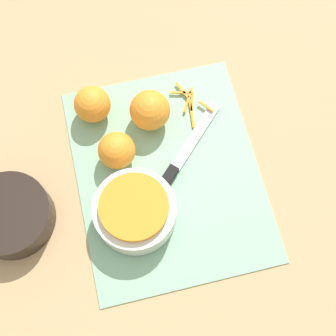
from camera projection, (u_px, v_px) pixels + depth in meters
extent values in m
plane|color=tan|center=(168.00, 174.00, 0.94)|extent=(4.00, 4.00, 0.00)
cube|color=#84B793|center=(168.00, 174.00, 0.94)|extent=(0.45, 0.36, 0.01)
cylinder|color=silver|center=(135.00, 212.00, 0.88)|extent=(0.16, 0.16, 0.06)
cylinder|color=orange|center=(134.00, 207.00, 0.84)|extent=(0.13, 0.13, 0.02)
cylinder|color=black|center=(11.00, 216.00, 0.88)|extent=(0.16, 0.16, 0.06)
cube|color=black|center=(162.00, 187.00, 0.91)|extent=(0.08, 0.08, 0.02)
cube|color=silver|center=(196.00, 136.00, 0.96)|extent=(0.13, 0.13, 0.00)
sphere|color=orange|center=(150.00, 110.00, 0.94)|extent=(0.08, 0.08, 0.08)
sphere|color=orange|center=(92.00, 104.00, 0.94)|extent=(0.07, 0.07, 0.07)
sphere|color=orange|center=(117.00, 150.00, 0.91)|extent=(0.07, 0.07, 0.07)
cube|color=orange|center=(192.00, 102.00, 0.99)|extent=(0.04, 0.02, 0.00)
cube|color=orange|center=(206.00, 106.00, 0.98)|extent=(0.03, 0.03, 0.00)
cube|color=orange|center=(192.00, 114.00, 0.98)|extent=(0.06, 0.01, 0.00)
cube|color=orange|center=(188.00, 100.00, 0.98)|extent=(0.06, 0.04, 0.00)
cube|color=orange|center=(180.00, 93.00, 0.99)|extent=(0.02, 0.04, 0.00)
cube|color=orange|center=(182.00, 90.00, 0.99)|extent=(0.04, 0.02, 0.00)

